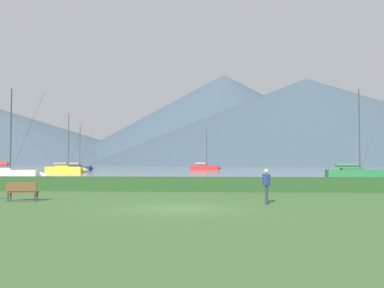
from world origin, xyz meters
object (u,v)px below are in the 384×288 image
sailboat_slip_3 (356,173)px  sailboat_slip_6 (205,168)px  sailboat_slip_2 (66,169)px  sailboat_slip_0 (78,168)px  park_bench_under_tree (22,191)px  sailboat_slip_5 (5,174)px  person_seated_viewer (266,183)px

sailboat_slip_3 → sailboat_slip_6: 54.96m
sailboat_slip_2 → sailboat_slip_3: 51.88m
sailboat_slip_0 → park_bench_under_tree: 82.18m
sailboat_slip_0 → sailboat_slip_3: (50.26, -45.54, 0.02)m
sailboat_slip_3 → sailboat_slip_6: size_ratio=1.04×
sailboat_slip_0 → sailboat_slip_6: (29.20, 5.22, 0.01)m
sailboat_slip_0 → park_bench_under_tree: bearing=-71.7°
sailboat_slip_2 → park_bench_under_tree: bearing=-68.9°
sailboat_slip_3 → sailboat_slip_2: bearing=152.1°
sailboat_slip_5 → sailboat_slip_6: size_ratio=0.94×
sailboat_slip_0 → sailboat_slip_6: size_ratio=1.05×
park_bench_under_tree → sailboat_slip_2: bearing=104.6°
park_bench_under_tree → person_seated_viewer: size_ratio=0.93×
sailboat_slip_3 → sailboat_slip_6: (-21.06, 50.76, -0.00)m
sailboat_slip_2 → person_seated_viewer: (32.11, -58.64, 0.30)m
sailboat_slip_0 → sailboat_slip_6: bearing=10.8°
sailboat_slip_2 → sailboat_slip_5: (6.96, -34.96, 0.01)m
park_bench_under_tree → person_seated_viewer: bearing=-7.8°
sailboat_slip_6 → person_seated_viewer: 84.56m
sailboat_slip_6 → person_seated_viewer: bearing=-86.9°
sailboat_slip_2 → sailboat_slip_6: bearing=48.4°
sailboat_slip_3 → person_seated_viewer: 35.96m
sailboat_slip_5 → park_bench_under_tree: size_ratio=6.32×
sailboat_slip_2 → sailboat_slip_3: (45.35, -25.21, -0.02)m
park_bench_under_tree → sailboat_slip_0: bearing=103.1°
sailboat_slip_2 → person_seated_viewer: 66.86m
sailboat_slip_2 → sailboat_slip_5: sailboat_slip_2 is taller
sailboat_slip_0 → park_bench_under_tree: sailboat_slip_0 is taller
sailboat_slip_6 → park_bench_under_tree: size_ratio=6.70×
sailboat_slip_2 → person_seated_viewer: size_ratio=6.61×
sailboat_slip_5 → sailboat_slip_2: bearing=93.4°
sailboat_slip_3 → park_bench_under_tree: bearing=-126.5°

